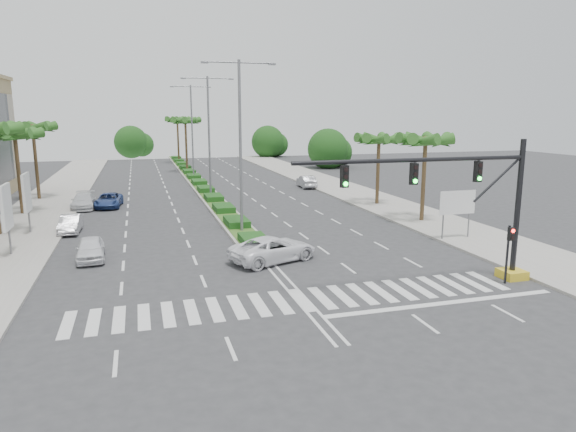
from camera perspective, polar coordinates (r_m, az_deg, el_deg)
name	(u,v)px	position (r m, az deg, el deg)	size (l,w,h in m)	color
ground	(302,300)	(23.89, 1.53, -9.33)	(160.00, 160.00, 0.00)	#333335
footpath_right	(394,207)	(47.55, 11.65, 0.94)	(6.00, 120.00, 0.15)	gray
footpath_left	(26,228)	(42.92, -27.14, -1.18)	(6.00, 120.00, 0.15)	gray
median	(195,180)	(67.15, -10.33, 3.98)	(2.20, 75.00, 0.20)	gray
median_grass	(195,179)	(67.13, -10.33, 4.08)	(1.80, 75.00, 0.04)	#375D1F
signal_gantry	(480,215)	(27.17, 20.53, 0.05)	(12.60, 1.20, 7.20)	gold
pedestrian_signal	(509,244)	(27.76, 23.36, -2.92)	(0.28, 0.36, 3.00)	black
direction_sign	(457,205)	(36.16, 18.28, 1.22)	(2.70, 0.11, 3.40)	slate
billboard_near	(6,208)	(34.57, -28.81, 0.80)	(0.18, 2.10, 4.35)	slate
billboard_far	(27,193)	(40.38, -27.04, 2.28)	(0.18, 2.10, 4.35)	slate
palm_left_far	(15,138)	(48.28, -28.06, 7.70)	(4.57, 4.68, 7.35)	brown
palm_left_end	(33,130)	(56.13, -26.49, 8.55)	(4.57, 4.68, 7.75)	brown
palm_right_near	(425,143)	(41.31, 15.03, 7.84)	(4.57, 4.68, 7.05)	brown
palm_right_far	(379,142)	(48.33, 10.07, 8.14)	(4.57, 4.68, 6.75)	brown
palm_median_a	(185,123)	(76.60, -11.34, 10.13)	(4.57, 4.68, 8.05)	brown
palm_median_b	(177,121)	(91.54, -12.20, 10.25)	(4.57, 4.68, 8.05)	brown
streetlight_near	(240,138)	(35.98, -5.33, 8.68)	(5.10, 0.25, 12.00)	slate
streetlight_mid	(209,131)	(51.76, -8.78, 9.37)	(5.10, 0.25, 12.00)	slate
streetlight_far	(192,127)	(67.65, -10.62, 9.73)	(5.10, 0.25, 12.00)	slate
car_parked_a	(90,249)	(32.22, -21.09, -3.41)	(1.56, 3.87, 1.32)	white
car_parked_b	(70,224)	(40.13, -23.02, -0.81)	(1.34, 3.85, 1.27)	silver
car_parked_c	(109,200)	(49.75, -19.30, 1.66)	(2.13, 4.63, 1.29)	navy
car_parked_d	(83,201)	(49.84, -21.78, 1.55)	(1.93, 4.75, 1.38)	silver
car_crossing	(273,249)	(29.76, -1.65, -3.68)	(2.42, 5.26, 1.46)	white
car_right	(307,182)	(59.69, 2.07, 3.85)	(1.49, 4.28, 1.41)	#A6A6AB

